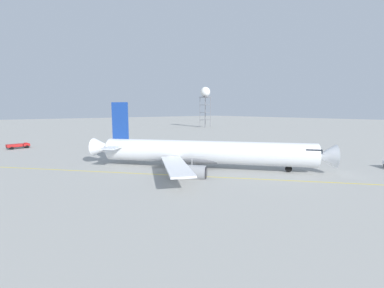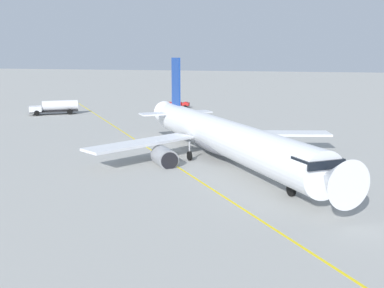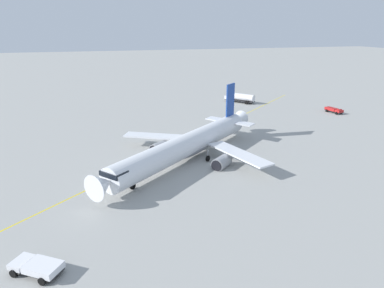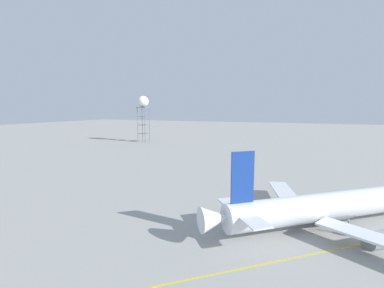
% 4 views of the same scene
% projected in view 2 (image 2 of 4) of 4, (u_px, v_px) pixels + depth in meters
% --- Properties ---
extents(ground_plane, '(600.00, 600.00, 0.00)m').
position_uv_depth(ground_plane, '(196.00, 152.00, 56.62)').
color(ground_plane, '#9E9E99').
extents(airliner_main, '(30.14, 35.52, 11.99)m').
position_uv_depth(airliner_main, '(221.00, 137.00, 51.52)').
color(airliner_main, white).
rests_on(airliner_main, ground_plane).
extents(ops_pickup_truck, '(5.47, 2.79, 1.41)m').
position_uv_depth(ops_pickup_truck, '(178.00, 104.00, 104.62)').
color(ops_pickup_truck, '#232326').
rests_on(ops_pickup_truck, ground_plane).
extents(fuel_tanker_truck, '(9.19, 7.93, 2.87)m').
position_uv_depth(fuel_tanker_truck, '(55.00, 107.00, 92.64)').
color(fuel_tanker_truck, '#232326').
rests_on(fuel_tanker_truck, ground_plane).
extents(taxiway_centreline, '(95.96, 111.93, 0.01)m').
position_uv_depth(taxiway_centreline, '(183.00, 170.00, 47.54)').
color(taxiway_centreline, yellow).
rests_on(taxiway_centreline, ground_plane).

